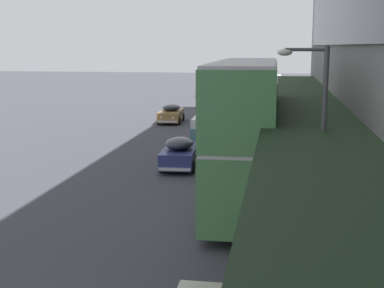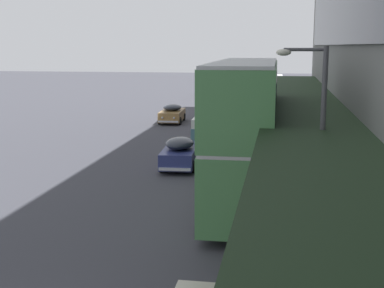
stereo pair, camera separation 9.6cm
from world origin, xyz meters
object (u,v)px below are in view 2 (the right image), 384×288
(transit_bus_kerbside_front, at_px, (245,128))
(sedan_lead_mid, at_px, (172,113))
(transit_bus_kerbside_rear, at_px, (268,100))
(sedan_trailing_near, at_px, (229,105))
(sedan_far_back, at_px, (209,90))
(vw_van, at_px, (209,129))
(street_lamp, at_px, (316,135))
(transit_bus_kerbside_far, at_px, (272,88))
(sedan_second_near, at_px, (180,152))

(transit_bus_kerbside_front, xyz_separation_m, sedan_lead_mid, (-7.68, 22.76, -2.38))
(transit_bus_kerbside_rear, height_order, sedan_trailing_near, transit_bus_kerbside_rear)
(sedan_far_back, bearing_deg, transit_bus_kerbside_front, -80.51)
(transit_bus_kerbside_rear, distance_m, vw_van, 13.25)
(sedan_far_back, bearing_deg, sedan_lead_mid, -89.50)
(transit_bus_kerbside_rear, xyz_separation_m, sedan_far_back, (-8.15, 21.71, -1.06))
(transit_bus_kerbside_rear, xyz_separation_m, sedan_trailing_near, (-3.79, 4.59, -1.03))
(street_lamp, bearing_deg, sedan_trailing_near, 99.60)
(street_lamp, bearing_deg, transit_bus_kerbside_far, 92.69)
(transit_bus_kerbside_front, xyz_separation_m, transit_bus_kerbside_far, (0.36, 39.37, -1.37))
(transit_bus_kerbside_far, height_order, sedan_trailing_near, transit_bus_kerbside_far)
(transit_bus_kerbside_front, height_order, transit_bus_kerbside_far, transit_bus_kerbside_front)
(transit_bus_kerbside_front, relative_size, street_lamp, 1.74)
(vw_van, relative_size, street_lamp, 0.73)
(sedan_second_near, relative_size, street_lamp, 0.75)
(sedan_far_back, height_order, vw_van, vw_van)
(transit_bus_kerbside_far, bearing_deg, sedan_far_back, 136.41)
(transit_bus_kerbside_front, height_order, transit_bus_kerbside_rear, transit_bus_kerbside_front)
(sedan_far_back, xyz_separation_m, street_lamp, (10.35, -52.58, 3.08))
(transit_bus_kerbside_front, relative_size, sedan_lead_mid, 2.47)
(transit_bus_kerbside_rear, bearing_deg, transit_bus_kerbside_front, -90.57)
(transit_bus_kerbside_rear, height_order, sedan_lead_mid, transit_bus_kerbside_rear)
(sedan_far_back, height_order, street_lamp, street_lamp)
(transit_bus_kerbside_far, bearing_deg, sedan_trailing_near, -112.81)
(sedan_far_back, xyz_separation_m, sedan_lead_mid, (0.21, -24.47, 0.01))
(transit_bus_kerbside_front, relative_size, transit_bus_kerbside_far, 1.12)
(vw_van, bearing_deg, sedan_second_near, -95.76)
(sedan_lead_mid, bearing_deg, sedan_trailing_near, 60.61)
(transit_bus_kerbside_rear, distance_m, sedan_far_back, 23.21)
(transit_bus_kerbside_far, height_order, sedan_far_back, transit_bus_kerbside_far)
(sedan_lead_mid, bearing_deg, sedan_second_near, -76.92)
(sedan_far_back, height_order, sedan_second_near, sedan_second_near)
(sedan_lead_mid, distance_m, vw_van, 10.99)
(sedan_far_back, relative_size, sedan_trailing_near, 0.95)
(transit_bus_kerbside_front, bearing_deg, sedan_trailing_near, 96.71)
(transit_bus_kerbside_front, distance_m, vw_van, 13.29)
(transit_bus_kerbside_far, xyz_separation_m, sedan_trailing_near, (-3.90, -9.26, -0.99))
(transit_bus_kerbside_far, distance_m, sedan_lead_mid, 18.49)
(sedan_far_back, xyz_separation_m, sedan_trailing_near, (4.36, -17.12, 0.02))
(sedan_far_back, bearing_deg, street_lamp, -78.86)
(transit_bus_kerbside_far, xyz_separation_m, sedan_lead_mid, (-8.04, -16.62, -1.00))
(sedan_second_near, relative_size, vw_van, 1.02)
(transit_bus_kerbside_rear, bearing_deg, street_lamp, -85.92)
(sedan_lead_mid, bearing_deg, street_lamp, -70.16)
(transit_bus_kerbside_far, bearing_deg, transit_bus_kerbside_rear, -90.42)
(vw_van, bearing_deg, transit_bus_kerbside_rear, 74.95)
(vw_van, height_order, street_lamp, street_lamp)
(sedan_second_near, bearing_deg, vw_van, 84.24)
(transit_bus_kerbside_far, bearing_deg, vw_van, -97.57)
(transit_bus_kerbside_rear, distance_m, transit_bus_kerbside_far, 13.86)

